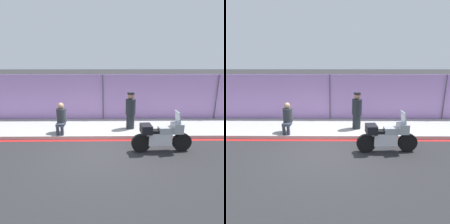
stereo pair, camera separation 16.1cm
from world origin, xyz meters
The scene contains 7 objects.
ground_plane centered at (0.00, 0.00, 0.00)m, with size 120.00×120.00×0.00m, color #262628.
sidewalk centered at (0.00, 2.56, 0.07)m, with size 43.70×2.48×0.14m.
curb_paint_stripe centered at (0.00, 1.23, 0.00)m, with size 43.70×0.18×0.01m.
storefront_fence centered at (0.00, 3.89, 1.22)m, with size 41.51×0.17×2.45m.
motorcycle centered at (2.14, 0.21, 0.59)m, with size 2.15×0.56×1.47m.
officer_standing centered at (1.27, 2.28, 0.97)m, with size 0.44×0.44×1.63m.
person_seated_on_curb centered at (-1.71, 1.80, 0.85)m, with size 0.41×0.67×1.28m.
Camera 2 is at (0.48, -6.30, 3.19)m, focal length 32.00 mm.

